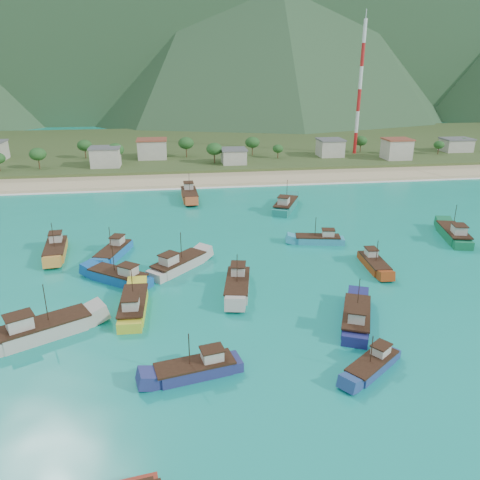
{
  "coord_description": "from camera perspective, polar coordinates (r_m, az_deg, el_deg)",
  "views": [
    {
      "loc": [
        -3.25,
        -60.07,
        32.44
      ],
      "look_at": [
        7.9,
        18.0,
        3.0
      ],
      "focal_mm": 35.0,
      "sensor_mm": 36.0,
      "label": 1
    }
  ],
  "objects": [
    {
      "name": "ground",
      "position": [
        68.35,
        -4.47,
        -7.93
      ],
      "size": [
        600.0,
        600.0,
        0.0
      ],
      "primitive_type": "plane",
      "color": "#0D9991",
      "rests_on": "ground"
    },
    {
      "name": "beach",
      "position": [
        142.84,
        -6.67,
        7.21
      ],
      "size": [
        400.0,
        18.0,
        1.2
      ],
      "primitive_type": "cube",
      "color": "beige",
      "rests_on": "ground"
    },
    {
      "name": "land",
      "position": [
        202.71,
        -7.24,
        11.11
      ],
      "size": [
        400.0,
        110.0,
        2.4
      ],
      "primitive_type": "cube",
      "color": "#385123",
      "rests_on": "ground"
    },
    {
      "name": "surf_line",
      "position": [
        133.61,
        -6.53,
        6.29
      ],
      "size": [
        400.0,
        2.5,
        0.08
      ],
      "primitive_type": "cube",
      "color": "white",
      "rests_on": "ground"
    },
    {
      "name": "village",
      "position": [
        165.28,
        -3.39,
        10.7
      ],
      "size": [
        206.08,
        26.19,
        6.61
      ],
      "color": "beige",
      "rests_on": "ground"
    },
    {
      "name": "vegetation",
      "position": [
        165.32,
        -9.6,
        10.65
      ],
      "size": [
        272.89,
        25.19,
        8.56
      ],
      "color": "#235623",
      "rests_on": "ground"
    },
    {
      "name": "radio_tower",
      "position": [
        181.27,
        14.39,
        17.39
      ],
      "size": [
        1.2,
        1.2,
        45.98
      ],
      "color": "red",
      "rests_on": "ground"
    },
    {
      "name": "boat_0",
      "position": [
        112.76,
        5.58,
        4.17
      ],
      "size": [
        8.84,
        13.05,
        7.49
      ],
      "rotation": [
        0.0,
        0.0,
        5.84
      ],
      "color": "#1C7E73",
      "rests_on": "ground"
    },
    {
      "name": "boat_2",
      "position": [
        77.13,
        -14.51,
        -4.45
      ],
      "size": [
        10.91,
        9.28,
        6.58
      ],
      "rotation": [
        0.0,
        0.0,
        0.93
      ],
      "color": "#1354A3",
      "rests_on": "ground"
    },
    {
      "name": "boat_3",
      "position": [
        102.13,
        24.6,
        0.58
      ],
      "size": [
        6.48,
        12.82,
        7.27
      ],
      "rotation": [
        0.0,
        0.0,
        6.04
      ],
      "color": "#10673F",
      "rests_on": "ground"
    },
    {
      "name": "boat_4",
      "position": [
        54.28,
        -5.28,
        -15.45
      ],
      "size": [
        10.32,
        4.9,
        5.87
      ],
      "rotation": [
        0.0,
        0.0,
        1.78
      ],
      "color": "navy",
      "rests_on": "ground"
    },
    {
      "name": "boat_5",
      "position": [
        91.88,
        -21.53,
        -1.14
      ],
      "size": [
        4.72,
        11.76,
        6.76
      ],
      "rotation": [
        0.0,
        0.0,
        3.26
      ],
      "color": "orange",
      "rests_on": "ground"
    },
    {
      "name": "boat_6",
      "position": [
        65.42,
        -23.03,
        -10.09
      ],
      "size": [
        13.03,
        9.37,
        7.54
      ],
      "rotation": [
        0.0,
        0.0,
        5.21
      ],
      "color": "#B3AFA2",
      "rests_on": "ground"
    },
    {
      "name": "boat_7",
      "position": [
        56.94,
        15.86,
        -14.51
      ],
      "size": [
        8.39,
        7.2,
        5.08
      ],
      "rotation": [
        0.0,
        0.0,
        2.22
      ],
      "color": "navy",
      "rests_on": "ground"
    },
    {
      "name": "boat_8",
      "position": [
        64.96,
        13.98,
        -9.32
      ],
      "size": [
        7.58,
        11.77,
        6.72
      ],
      "rotation": [
        0.0,
        0.0,
        5.88
      ],
      "color": "navy",
      "rests_on": "ground"
    },
    {
      "name": "boat_10",
      "position": [
        122.52,
        -6.18,
        5.46
      ],
      "size": [
        4.15,
        12.67,
        7.42
      ],
      "rotation": [
        0.0,
        0.0,
        3.18
      ],
      "color": "#BA552B",
      "rests_on": "ground"
    },
    {
      "name": "boat_11",
      "position": [
        83.24,
        16.01,
        -2.84
      ],
      "size": [
        3.24,
        9.59,
        5.6
      ],
      "rotation": [
        0.0,
        0.0,
        3.09
      ],
      "color": "#973813",
      "rests_on": "ground"
    },
    {
      "name": "boat_12",
      "position": [
        67.67,
        -12.87,
        -7.95
      ],
      "size": [
        3.66,
        11.43,
        6.7
      ],
      "rotation": [
        0.0,
        0.0,
        6.26
      ],
      "color": "gold",
      "rests_on": "ground"
    },
    {
      "name": "boat_15",
      "position": [
        72.01,
        -0.31,
        -5.56
      ],
      "size": [
        5.47,
        11.86,
        6.75
      ],
      "rotation": [
        0.0,
        0.0,
        2.95
      ],
      "color": "#B9B1A8",
      "rests_on": "ground"
    },
    {
      "name": "boat_23",
      "position": [
        92.19,
        9.56,
        -0.01
      ],
      "size": [
        9.95,
        4.63,
        5.66
      ],
      "rotation": [
        0.0,
        0.0,
        1.38
      ],
      "color": "teal",
      "rests_on": "ground"
    },
    {
      "name": "boat_24",
      "position": [
        87.61,
        -15.15,
        -1.48
      ],
      "size": [
        6.35,
        11.11,
        6.3
      ],
      "rotation": [
        0.0,
        0.0,
        2.82
      ],
      "color": "#1964B3",
      "rests_on": "ground"
    },
    {
      "name": "boat_25",
      "position": [
        79.77,
        -7.54,
        -3.04
      ],
      "size": [
        10.55,
        10.81,
        6.89
      ],
      "rotation": [
        0.0,
        0.0,
        5.52
      ],
      "color": "#BAB0A8",
      "rests_on": "ground"
    }
  ]
}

